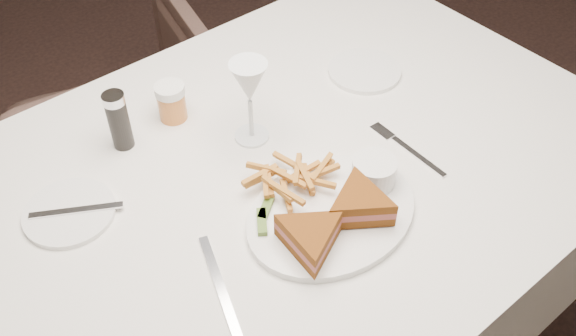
{
  "coord_description": "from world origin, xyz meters",
  "views": [
    {
      "loc": [
        -0.66,
        -1.04,
        1.6
      ],
      "look_at": [
        -0.2,
        -0.38,
        0.8
      ],
      "focal_mm": 40.0,
      "sensor_mm": 36.0,
      "label": 1
    }
  ],
  "objects": [
    {
      "name": "chair_far",
      "position": [
        -0.27,
        0.5,
        0.34
      ],
      "size": [
        0.74,
        0.71,
        0.68
      ],
      "primitive_type": "imported",
      "rotation": [
        0.0,
        0.0,
        3.0
      ],
      "color": "#47322B",
      "rests_on": "ground"
    },
    {
      "name": "table",
      "position": [
        -0.2,
        -0.33,
        0.38
      ],
      "size": [
        1.46,
        1.04,
        0.75
      ],
      "primitive_type": "cube",
      "rotation": [
        0.0,
        0.0,
        0.09
      ],
      "color": "silver",
      "rests_on": "ground"
    },
    {
      "name": "table_setting",
      "position": [
        -0.19,
        -0.39,
        0.79
      ],
      "size": [
        0.84,
        0.56,
        0.18
      ],
      "color": "white",
      "rests_on": "table"
    },
    {
      "name": "ground",
      "position": [
        0.0,
        0.0,
        0.0
      ],
      "size": [
        5.0,
        5.0,
        0.0
      ],
      "primitive_type": "plane",
      "color": "black",
      "rests_on": "ground"
    }
  ]
}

